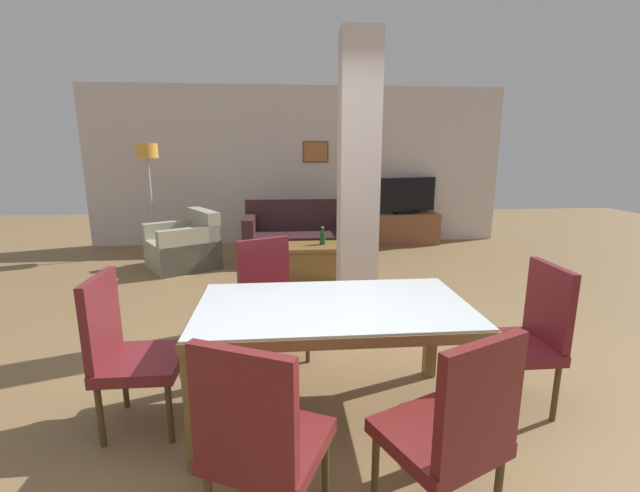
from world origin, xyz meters
name	(u,v)px	position (x,y,z in m)	size (l,w,h in m)	color
ground_plane	(332,413)	(0.00, 0.00, 0.00)	(18.00, 18.00, 0.00)	olive
back_wall	(299,166)	(0.00, 5.17, 1.35)	(7.20, 0.09, 2.70)	beige
divider_pillar	(358,181)	(0.43, 1.66, 1.35)	(0.37, 0.31, 2.70)	beige
dining_table	(333,327)	(0.00, 0.00, 0.59)	(1.64, 0.92, 0.74)	brown
dining_chair_head_left	(127,348)	(-1.23, 0.00, 0.51)	(0.46, 0.46, 0.95)	maroon
dining_chair_head_right	(527,332)	(1.25, 0.00, 0.51)	(0.46, 0.46, 0.95)	maroon
dining_chair_near_right	(453,427)	(0.40, -0.89, 0.51)	(0.61, 0.61, 0.95)	maroon
dining_chair_near_left	(260,436)	(-0.40, -0.87, 0.51)	(0.61, 0.61, 0.95)	maroon
dining_chair_far_left	(270,295)	(-0.40, 0.85, 0.51)	(0.61, 0.61, 0.95)	maroon
sofa	(303,239)	(0.01, 3.97, 0.30)	(1.75, 0.88, 0.89)	#381F22
armchair	(185,248)	(-1.68, 3.64, 0.28)	(1.15, 1.14, 0.80)	#A8A58B
coffee_table	(312,260)	(0.08, 3.01, 0.22)	(0.80, 0.54, 0.43)	brown
bottle	(323,238)	(0.22, 3.04, 0.52)	(0.08, 0.08, 0.23)	#194C23
tv_stand	(405,228)	(1.87, 4.89, 0.27)	(1.16, 0.40, 0.54)	brown
tv_screen	(406,196)	(1.87, 4.89, 0.85)	(1.10, 0.35, 0.62)	black
floor_lamp	(148,162)	(-2.33, 4.44, 1.46)	(0.32, 0.32, 1.73)	#B7B7BC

